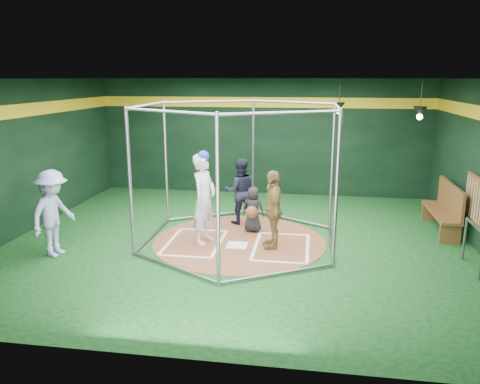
% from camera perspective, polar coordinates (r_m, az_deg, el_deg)
% --- Properties ---
extents(room_shell, '(10.10, 9.10, 3.53)m').
position_cam_1_polar(room_shell, '(9.95, -0.08, 3.54)').
color(room_shell, '#0C3811').
rests_on(room_shell, ground).
extents(clay_disc, '(3.80, 3.80, 0.01)m').
position_cam_1_polar(clay_disc, '(10.39, -0.09, -6.00)').
color(clay_disc, brown).
rests_on(clay_disc, ground).
extents(home_plate, '(0.43, 0.43, 0.01)m').
position_cam_1_polar(home_plate, '(10.11, -0.35, -6.50)').
color(home_plate, white).
rests_on(home_plate, clay_disc).
extents(batter_box_left, '(1.17, 1.77, 0.01)m').
position_cam_1_polar(batter_box_left, '(10.34, -5.54, -6.10)').
color(batter_box_left, white).
rests_on(batter_box_left, clay_disc).
extents(batter_box_right, '(1.17, 1.77, 0.01)m').
position_cam_1_polar(batter_box_right, '(10.06, 5.08, -6.67)').
color(batter_box_right, white).
rests_on(batter_box_right, clay_disc).
extents(batting_cage, '(4.05, 4.67, 3.00)m').
position_cam_1_polar(batting_cage, '(9.99, -0.09, 2.09)').
color(batting_cage, gray).
rests_on(batting_cage, ground).
extents(bat_rack, '(0.07, 1.25, 0.98)m').
position_cam_1_polar(bat_rack, '(10.91, 26.79, -0.84)').
color(bat_rack, brown).
rests_on(bat_rack, room_shell).
extents(pendant_lamp_near, '(0.34, 0.34, 0.90)m').
position_cam_1_polar(pendant_lamp_near, '(13.30, 11.96, 10.13)').
color(pendant_lamp_near, black).
rests_on(pendant_lamp_near, room_shell).
extents(pendant_lamp_far, '(0.34, 0.34, 0.90)m').
position_cam_1_polar(pendant_lamp_far, '(11.95, 21.09, 9.13)').
color(pendant_lamp_far, black).
rests_on(pendant_lamp_far, room_shell).
extents(batter_figure, '(0.64, 0.81, 2.02)m').
position_cam_1_polar(batter_figure, '(10.06, -4.40, -0.71)').
color(batter_figure, silver).
rests_on(batter_figure, clay_disc).
extents(visitor_leopard, '(0.61, 1.04, 1.66)m').
position_cam_1_polar(visitor_leopard, '(9.80, 4.02, -2.12)').
color(visitor_leopard, '#A68B47').
rests_on(visitor_leopard, clay_disc).
extents(catcher_figure, '(0.54, 0.57, 1.07)m').
position_cam_1_polar(catcher_figure, '(10.85, 1.59, -2.15)').
color(catcher_figure, black).
rests_on(catcher_figure, clay_disc).
extents(umpire, '(0.92, 0.80, 1.62)m').
position_cam_1_polar(umpire, '(11.42, -0.00, 0.11)').
color(umpire, black).
rests_on(umpire, clay_disc).
extents(bystander_blue, '(0.84, 1.23, 1.77)m').
position_cam_1_polar(bystander_blue, '(10.08, -21.84, -2.42)').
color(bystander_blue, '#9EACD1').
rests_on(bystander_blue, ground).
extents(dugout_bench, '(0.46, 1.96, 1.15)m').
position_cam_1_polar(dugout_bench, '(11.90, 23.74, -1.70)').
color(dugout_bench, brown).
rests_on(dugout_bench, ground).
extents(steel_railing, '(0.05, 1.02, 0.88)m').
position_cam_1_polar(steel_railing, '(9.75, 26.59, -5.25)').
color(steel_railing, gray).
rests_on(steel_railing, ground).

